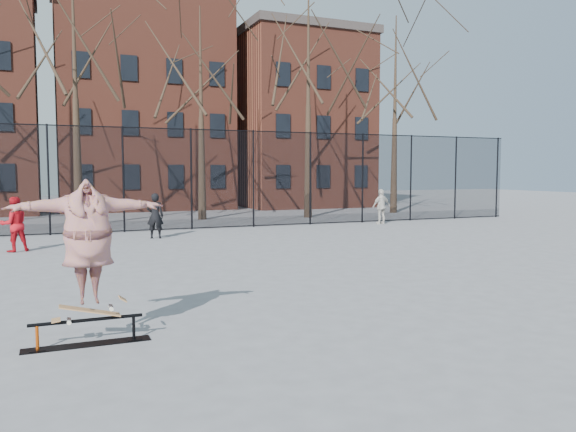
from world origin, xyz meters
name	(u,v)px	position (x,y,z in m)	size (l,w,h in m)	color
ground	(296,301)	(0.00, 0.00, 0.00)	(100.00, 100.00, 0.00)	slate
skate_rail	(87,335)	(-3.56, -1.21, 0.14)	(1.63, 0.25, 0.36)	black
skateboard	(90,314)	(-3.51, -1.21, 0.41)	(0.84, 0.20, 0.10)	olive
skater	(88,249)	(-3.51, -1.21, 1.28)	(2.01, 0.55, 1.64)	#653A93
bystander_black	(155,216)	(-0.66, 10.53, 0.78)	(0.57, 0.37, 1.56)	black
bystander_red	(14,224)	(-4.94, 8.81, 0.79)	(0.77, 0.60, 1.58)	red
bystander_white	(381,207)	(9.38, 12.00, 0.77)	(0.90, 0.38, 1.54)	beige
fence	(160,178)	(-0.01, 13.00, 2.05)	(34.03, 0.07, 4.00)	black
tree_row	(136,58)	(-0.25, 17.15, 7.36)	(33.66, 7.46, 10.67)	black
rowhouses	(132,109)	(0.72, 26.00, 6.06)	(29.00, 7.00, 13.00)	brown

